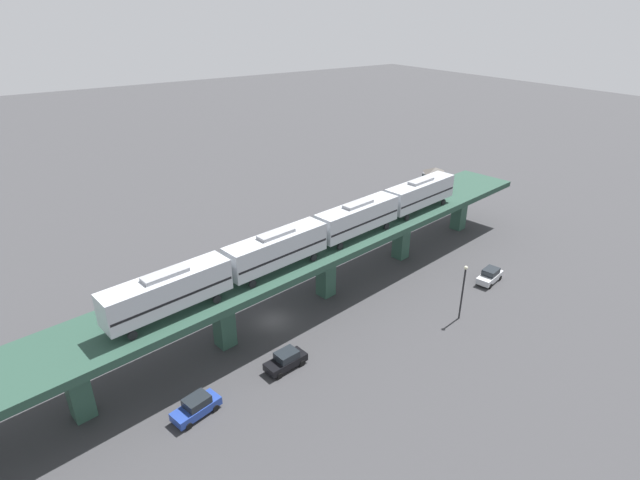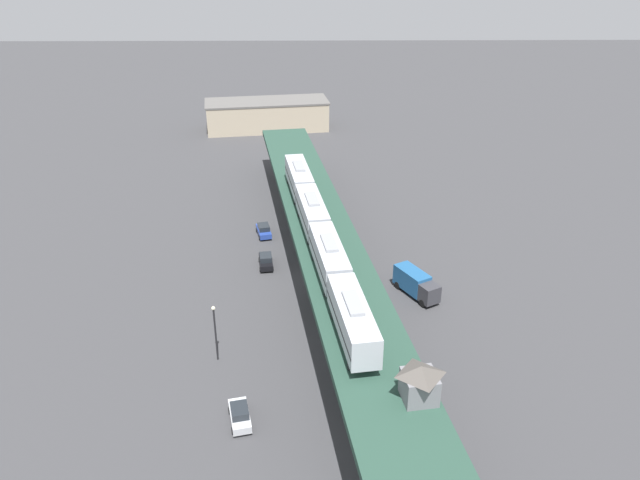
% 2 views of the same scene
% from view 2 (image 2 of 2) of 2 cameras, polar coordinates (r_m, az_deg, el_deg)
% --- Properties ---
extents(ground_plane, '(400.00, 400.00, 0.00)m').
position_cam_2_polar(ground_plane, '(85.74, 0.25, -3.39)').
color(ground_plane, '#38383A').
extents(elevated_viaduct, '(22.17, 92.22, 7.34)m').
position_cam_2_polar(elevated_viaduct, '(82.61, 0.28, 0.35)').
color(elevated_viaduct, '#244135').
rests_on(elevated_viaduct, ground).
extents(subway_train, '(10.28, 49.65, 4.45)m').
position_cam_2_polar(subway_train, '(75.52, 0.00, 0.70)').
color(subway_train, '#ADB2BA').
rests_on(subway_train, elevated_viaduct).
extents(signal_hut, '(3.67, 3.67, 3.40)m').
position_cam_2_polar(signal_hut, '(53.81, 9.11, -12.67)').
color(signal_hut, slate).
rests_on(signal_hut, elevated_viaduct).
extents(street_car_black, '(2.36, 4.59, 1.89)m').
position_cam_2_polar(street_car_black, '(88.19, -4.97, -1.89)').
color(street_car_black, black).
rests_on(street_car_black, ground).
extents(street_car_silver, '(2.73, 4.69, 1.89)m').
position_cam_2_polar(street_car_silver, '(62.86, -7.35, -15.55)').
color(street_car_silver, '#B7BABF').
rests_on(street_car_silver, ground).
extents(street_car_blue, '(2.77, 4.70, 1.89)m').
position_cam_2_polar(street_car_blue, '(97.03, -5.17, 0.90)').
color(street_car_blue, '#233D93').
rests_on(street_car_blue, ground).
extents(delivery_truck, '(5.51, 7.37, 3.20)m').
position_cam_2_polar(delivery_truck, '(81.76, 8.77, -3.93)').
color(delivery_truck, '#333338').
rests_on(delivery_truck, ground).
extents(street_lamp, '(0.44, 0.44, 6.94)m').
position_cam_2_polar(street_lamp, '(69.04, -9.57, -7.99)').
color(street_lamp, black).
rests_on(street_lamp, ground).
extents(warehouse_building, '(29.75, 14.29, 6.80)m').
position_cam_2_polar(warehouse_building, '(150.32, -4.86, 11.33)').
color(warehouse_building, tan).
rests_on(warehouse_building, ground).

